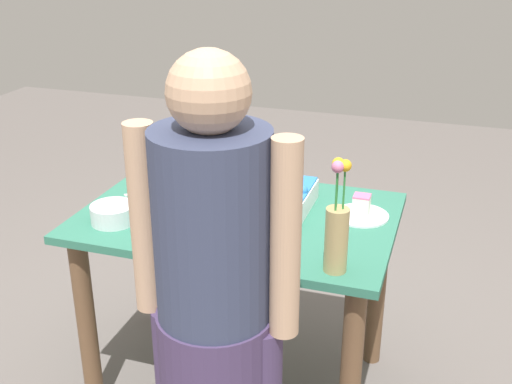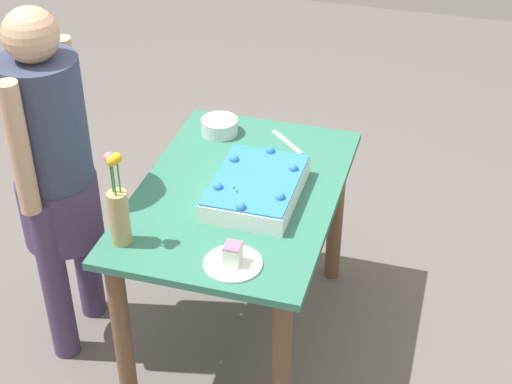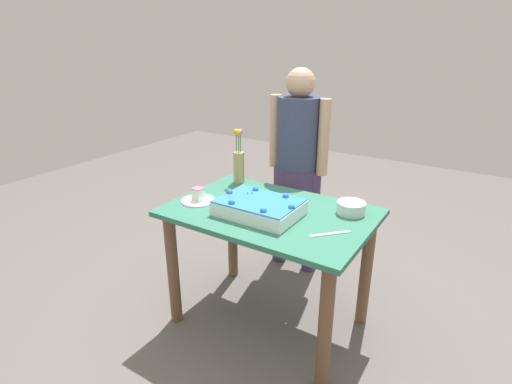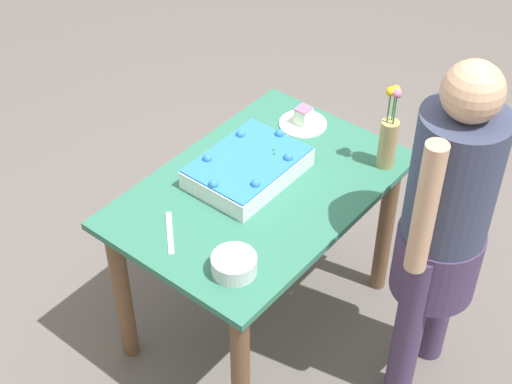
{
  "view_description": "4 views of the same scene",
  "coord_description": "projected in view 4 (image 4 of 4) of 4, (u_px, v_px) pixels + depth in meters",
  "views": [
    {
      "loc": [
        0.72,
        -2.01,
        1.75
      ],
      "look_at": [
        0.08,
        -0.04,
        0.87
      ],
      "focal_mm": 45.0,
      "sensor_mm": 36.0,
      "label": 1
    },
    {
      "loc": [
        2.38,
        0.76,
        2.46
      ],
      "look_at": [
        0.07,
        0.09,
        0.81
      ],
      "focal_mm": 55.0,
      "sensor_mm": 36.0,
      "label": 2
    },
    {
      "loc": [
        -1.04,
        1.78,
        1.67
      ],
      "look_at": [
        0.05,
        0.07,
        0.88
      ],
      "focal_mm": 28.0,
      "sensor_mm": 36.0,
      "label": 3
    },
    {
      "loc": [
        -1.78,
        -1.42,
        2.72
      ],
      "look_at": [
        -0.07,
        -0.03,
        0.8
      ],
      "focal_mm": 55.0,
      "sensor_mm": 36.0,
      "label": 4
    }
  ],
  "objects": [
    {
      "name": "ground_plane",
      "position": [
        259.0,
        316.0,
        3.5
      ],
      "size": [
        8.0,
        8.0,
        0.0
      ],
      "primitive_type": "plane",
      "color": "#655E5A"
    },
    {
      "name": "dining_table",
      "position": [
        260.0,
        216.0,
        3.1
      ],
      "size": [
        1.14,
        0.76,
        0.76
      ],
      "color": "#31745C",
      "rests_on": "ground_plane"
    },
    {
      "name": "sheet_cake",
      "position": [
        248.0,
        167.0,
        3.03
      ],
      "size": [
        0.44,
        0.32,
        0.11
      ],
      "color": "white",
      "rests_on": "dining_table"
    },
    {
      "name": "serving_plate_with_slice",
      "position": [
        303.0,
        120.0,
        3.29
      ],
      "size": [
        0.2,
        0.2,
        0.08
      ],
      "color": "white",
      "rests_on": "dining_table"
    },
    {
      "name": "cake_knife",
      "position": [
        170.0,
        233.0,
        2.81
      ],
      "size": [
        0.16,
        0.17,
        0.0
      ],
      "primitive_type": "cube",
      "rotation": [
        0.0,
        0.0,
        3.95
      ],
      "color": "silver",
      "rests_on": "dining_table"
    },
    {
      "name": "flower_vase",
      "position": [
        388.0,
        137.0,
        3.02
      ],
      "size": [
        0.07,
        0.07,
        0.36
      ],
      "color": "tan",
      "rests_on": "dining_table"
    },
    {
      "name": "fruit_bowl",
      "position": [
        234.0,
        264.0,
        2.65
      ],
      "size": [
        0.16,
        0.16,
        0.07
      ],
      "primitive_type": "cylinder",
      "color": "silver",
      "rests_on": "dining_table"
    },
    {
      "name": "person_standing",
      "position": [
        445.0,
        221.0,
        2.72
      ],
      "size": [
        0.45,
        0.31,
        1.49
      ],
      "rotation": [
        0.0,
        0.0,
        1.57
      ],
      "color": "#45355A",
      "rests_on": "ground_plane"
    }
  ]
}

